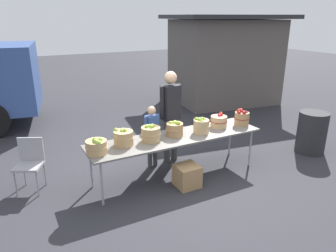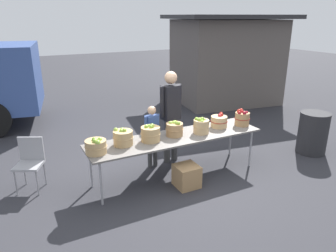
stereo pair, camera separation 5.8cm
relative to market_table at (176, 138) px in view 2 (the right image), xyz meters
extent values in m
plane|color=#2D2D33|center=(0.00, 0.00, -0.72)|extent=(40.00, 40.00, 0.00)
cube|color=slate|center=(0.00, 0.00, 0.02)|extent=(3.10, 0.76, 0.03)
cylinder|color=#99999E|center=(-1.43, -0.30, -0.36)|extent=(0.04, 0.04, 0.72)
cylinder|color=#99999E|center=(1.43, -0.30, -0.36)|extent=(0.04, 0.04, 0.72)
cylinder|color=#99999E|center=(-1.43, 0.30, -0.36)|extent=(0.04, 0.04, 0.72)
cylinder|color=#99999E|center=(1.43, 0.30, -0.36)|extent=(0.04, 0.04, 0.72)
cylinder|color=tan|center=(-1.40, -0.06, 0.14)|extent=(0.32, 0.32, 0.21)
torus|color=tan|center=(-1.40, -0.06, 0.15)|extent=(0.34, 0.34, 0.01)
sphere|color=#7AA833|center=(-1.42, -0.04, 0.25)|extent=(0.07, 0.07, 0.07)
sphere|color=#9EC647|center=(-1.40, -0.07, 0.24)|extent=(0.07, 0.07, 0.07)
sphere|color=#9EC647|center=(-1.40, -0.18, 0.25)|extent=(0.08, 0.08, 0.08)
sphere|color=#7AA833|center=(-1.41, -0.09, 0.25)|extent=(0.07, 0.07, 0.07)
sphere|color=#8CB738|center=(-1.43, -0.12, 0.25)|extent=(0.08, 0.08, 0.08)
sphere|color=#9EC647|center=(-1.34, -0.07, 0.25)|extent=(0.07, 0.07, 0.07)
cylinder|color=tan|center=(-0.93, 0.07, 0.15)|extent=(0.31, 0.31, 0.24)
torus|color=tan|center=(-0.93, 0.07, 0.16)|extent=(0.33, 0.33, 0.01)
sphere|color=#9EC647|center=(-1.02, 0.15, 0.28)|extent=(0.07, 0.07, 0.07)
sphere|color=#8CB738|center=(-0.95, 0.06, 0.27)|extent=(0.07, 0.07, 0.07)
sphere|color=#9EC647|center=(-0.93, 0.11, 0.28)|extent=(0.07, 0.07, 0.07)
sphere|color=#8CB738|center=(-0.91, 0.05, 0.28)|extent=(0.07, 0.07, 0.07)
sphere|color=#7AA833|center=(-0.93, 0.07, 0.27)|extent=(0.08, 0.08, 0.08)
cylinder|color=tan|center=(-0.47, 0.02, 0.16)|extent=(0.31, 0.31, 0.24)
torus|color=tan|center=(-0.47, 0.02, 0.17)|extent=(0.33, 0.33, 0.01)
sphere|color=#7AA833|center=(-0.47, 0.09, 0.27)|extent=(0.07, 0.07, 0.07)
sphere|color=#8CB738|center=(-0.47, -0.01, 0.29)|extent=(0.07, 0.07, 0.07)
sphere|color=#8CB738|center=(-0.44, 0.01, 0.30)|extent=(0.07, 0.07, 0.07)
sphere|color=#8CB738|center=(-0.45, 0.03, 0.29)|extent=(0.07, 0.07, 0.07)
sphere|color=#8CB738|center=(-0.53, 0.04, 0.29)|extent=(0.07, 0.07, 0.07)
cylinder|color=#A87F51|center=(0.00, 0.06, 0.15)|extent=(0.29, 0.29, 0.22)
torus|color=#A87F51|center=(0.00, 0.06, 0.16)|extent=(0.31, 0.31, 0.01)
sphere|color=#8CB738|center=(0.02, 0.02, 0.26)|extent=(0.07, 0.07, 0.07)
sphere|color=#8CB738|center=(0.03, -0.02, 0.27)|extent=(0.07, 0.07, 0.07)
sphere|color=#9EC647|center=(0.01, 0.09, 0.26)|extent=(0.07, 0.07, 0.07)
sphere|color=#7AA833|center=(0.03, 0.10, 0.26)|extent=(0.07, 0.07, 0.07)
sphere|color=#9EC647|center=(-0.05, 0.10, 0.26)|extent=(0.08, 0.08, 0.08)
cylinder|color=tan|center=(0.48, -0.05, 0.16)|extent=(0.27, 0.27, 0.24)
torus|color=tan|center=(0.48, -0.05, 0.17)|extent=(0.29, 0.29, 0.01)
sphere|color=#9EC647|center=(0.43, -0.06, 0.30)|extent=(0.07, 0.07, 0.07)
sphere|color=#8CB738|center=(0.41, 0.01, 0.29)|extent=(0.07, 0.07, 0.07)
sphere|color=#7AA833|center=(0.52, -0.07, 0.27)|extent=(0.07, 0.07, 0.07)
sphere|color=#8CB738|center=(0.49, -0.05, 0.29)|extent=(0.08, 0.08, 0.08)
sphere|color=#9EC647|center=(0.44, -0.12, 0.27)|extent=(0.07, 0.07, 0.07)
sphere|color=#7AA833|center=(0.42, -0.01, 0.28)|extent=(0.07, 0.07, 0.07)
cylinder|color=tan|center=(0.95, 0.07, 0.14)|extent=(0.30, 0.30, 0.21)
torus|color=maroon|center=(0.95, 0.07, 0.15)|extent=(0.32, 0.32, 0.01)
sphere|color=maroon|center=(1.01, 0.09, 0.23)|extent=(0.07, 0.07, 0.07)
sphere|color=#B22319|center=(1.04, 0.15, 0.26)|extent=(0.07, 0.07, 0.07)
sphere|color=maroon|center=(0.98, 0.10, 0.24)|extent=(0.07, 0.07, 0.07)
sphere|color=maroon|center=(0.96, 0.07, 0.24)|extent=(0.06, 0.06, 0.06)
sphere|color=#B22319|center=(1.01, 0.09, 0.26)|extent=(0.07, 0.07, 0.07)
cylinder|color=#A87F51|center=(1.40, -0.04, 0.16)|extent=(0.27, 0.27, 0.25)
torus|color=maroon|center=(1.40, -0.04, 0.17)|extent=(0.29, 0.29, 0.01)
sphere|color=maroon|center=(1.40, -0.01, 0.29)|extent=(0.07, 0.07, 0.07)
sphere|color=maroon|center=(1.46, -0.08, 0.28)|extent=(0.07, 0.07, 0.07)
sphere|color=#B22319|center=(1.35, 0.01, 0.30)|extent=(0.08, 0.08, 0.08)
sphere|color=maroon|center=(1.40, -0.01, 0.29)|extent=(0.08, 0.08, 0.08)
sphere|color=maroon|center=(1.30, -0.07, 0.29)|extent=(0.06, 0.06, 0.06)
sphere|color=maroon|center=(1.37, -0.13, 0.30)|extent=(0.07, 0.07, 0.07)
sphere|color=#B22319|center=(1.42, 0.03, 0.30)|extent=(0.08, 0.08, 0.08)
cylinder|color=#3F3F3F|center=(0.30, 0.62, -0.28)|extent=(0.13, 0.13, 0.86)
cylinder|color=#3F3F3F|center=(0.13, 0.59, -0.28)|extent=(0.13, 0.13, 0.86)
cube|color=black|center=(0.22, 0.61, 0.47)|extent=(0.35, 0.28, 0.65)
sphere|color=tan|center=(0.22, 0.61, 0.93)|extent=(0.23, 0.23, 0.23)
cylinder|color=black|center=(0.40, 0.63, 0.51)|extent=(0.09, 0.09, 0.58)
cylinder|color=black|center=(0.03, 0.58, 0.51)|extent=(0.09, 0.09, 0.58)
cylinder|color=#3F3F3F|center=(-0.15, 0.54, -0.43)|extent=(0.08, 0.08, 0.58)
cylinder|color=#3F3F3F|center=(-0.27, 0.53, -0.43)|extent=(0.08, 0.08, 0.58)
cube|color=#334C8C|center=(-0.21, 0.53, 0.08)|extent=(0.24, 0.19, 0.43)
sphere|color=tan|center=(-0.21, 0.53, 0.39)|extent=(0.16, 0.16, 0.16)
cylinder|color=#334C8C|center=(-0.08, 0.55, 0.10)|extent=(0.06, 0.06, 0.39)
cylinder|color=#334C8C|center=(-0.33, 0.52, 0.10)|extent=(0.06, 0.06, 0.39)
cube|color=#334C8C|center=(-2.56, 4.56, 0.53)|extent=(2.14, 2.38, 1.60)
cube|color=black|center=(-1.72, 4.41, 0.85)|extent=(0.35, 1.74, 0.80)
cylinder|color=black|center=(-2.55, 5.52, -0.27)|extent=(0.94, 0.43, 0.90)
cube|color=#59514C|center=(3.99, 3.96, 0.58)|extent=(3.32, 2.82, 2.60)
cube|color=#262628|center=(3.99, 3.96, 1.96)|extent=(3.89, 3.39, 0.12)
cube|color=white|center=(4.17, 2.77, 0.78)|extent=(1.39, 0.25, 0.90)
cube|color=#99999E|center=(-2.33, 0.66, -0.28)|extent=(0.54, 0.54, 0.04)
cube|color=#99999E|center=(-2.25, 0.83, -0.06)|extent=(0.37, 0.21, 0.40)
cylinder|color=gray|center=(-2.56, 0.59, -0.51)|extent=(0.02, 0.02, 0.42)
cylinder|color=gray|center=(-2.26, 0.44, -0.51)|extent=(0.02, 0.02, 0.42)
cylinder|color=gray|center=(-2.41, 0.89, -0.51)|extent=(0.02, 0.02, 0.42)
cylinder|color=gray|center=(-2.10, 0.74, -0.51)|extent=(0.02, 0.02, 0.42)
cylinder|color=#262628|center=(3.01, -0.38, -0.29)|extent=(0.58, 0.58, 0.86)
cube|color=#A87F51|center=(-0.01, -0.40, -0.53)|extent=(0.38, 0.38, 0.38)
camera|label=1|loc=(-2.51, -4.43, 2.00)|focal=34.01mm
camera|label=2|loc=(-2.46, -4.46, 2.00)|focal=34.01mm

